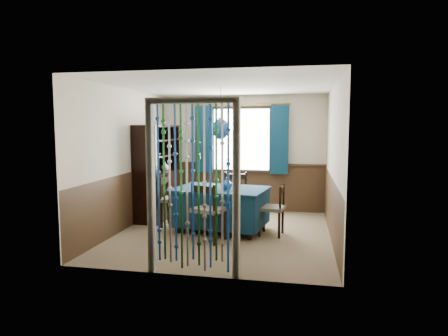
% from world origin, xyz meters
% --- Properties ---
extents(floor, '(4.00, 4.00, 0.00)m').
position_xyz_m(floor, '(0.00, 0.00, 0.00)').
color(floor, brown).
rests_on(floor, ground).
extents(ceiling, '(4.00, 4.00, 0.00)m').
position_xyz_m(ceiling, '(0.00, 0.00, 2.50)').
color(ceiling, silver).
rests_on(ceiling, ground).
extents(wall_back, '(3.60, 0.00, 3.60)m').
position_xyz_m(wall_back, '(0.00, 2.00, 1.25)').
color(wall_back, beige).
rests_on(wall_back, ground).
extents(wall_front, '(3.60, 0.00, 3.60)m').
position_xyz_m(wall_front, '(0.00, -2.00, 1.25)').
color(wall_front, beige).
rests_on(wall_front, ground).
extents(wall_left, '(0.00, 4.00, 4.00)m').
position_xyz_m(wall_left, '(-1.80, 0.00, 1.25)').
color(wall_left, beige).
rests_on(wall_left, ground).
extents(wall_right, '(0.00, 4.00, 4.00)m').
position_xyz_m(wall_right, '(1.80, 0.00, 1.25)').
color(wall_right, beige).
rests_on(wall_right, ground).
extents(wainscot_back, '(3.60, 0.00, 3.60)m').
position_xyz_m(wainscot_back, '(0.00, 1.99, 0.50)').
color(wainscot_back, '#3C2716').
rests_on(wainscot_back, ground).
extents(wainscot_front, '(3.60, 0.00, 3.60)m').
position_xyz_m(wainscot_front, '(0.00, -1.99, 0.50)').
color(wainscot_front, '#3C2716').
rests_on(wainscot_front, ground).
extents(wainscot_left, '(0.00, 4.00, 4.00)m').
position_xyz_m(wainscot_left, '(-1.79, 0.00, 0.50)').
color(wainscot_left, '#3C2716').
rests_on(wainscot_left, ground).
extents(wainscot_right, '(0.00, 4.00, 4.00)m').
position_xyz_m(wainscot_right, '(1.79, 0.00, 0.50)').
color(wainscot_right, '#3C2716').
rests_on(wainscot_right, ground).
extents(window, '(1.32, 0.12, 1.42)m').
position_xyz_m(window, '(0.00, 1.95, 1.55)').
color(window, black).
rests_on(window, wall_back).
extents(doorway, '(1.16, 0.12, 2.18)m').
position_xyz_m(doorway, '(0.00, -1.94, 1.05)').
color(doorway, silver).
rests_on(doorway, ground).
extents(dining_table, '(1.72, 1.31, 0.76)m').
position_xyz_m(dining_table, '(-0.08, 0.16, 0.44)').
color(dining_table, '#0C2A41').
rests_on(dining_table, floor).
extents(chair_near, '(0.58, 0.56, 0.95)m').
position_xyz_m(chair_near, '(-0.15, -0.53, 0.51)').
color(chair_near, black).
rests_on(chair_near, floor).
extents(chair_far, '(0.51, 0.49, 0.95)m').
position_xyz_m(chair_far, '(0.06, 0.80, 0.50)').
color(chair_far, black).
rests_on(chair_far, floor).
extents(chair_left, '(0.44, 0.46, 0.93)m').
position_xyz_m(chair_left, '(-1.02, 0.30, 0.49)').
color(chair_left, black).
rests_on(chair_left, floor).
extents(chair_right, '(0.45, 0.47, 0.86)m').
position_xyz_m(chair_right, '(0.84, 0.05, 0.46)').
color(chair_right, black).
rests_on(chair_right, floor).
extents(sideboard, '(0.54, 1.44, 1.86)m').
position_xyz_m(sideboard, '(-1.53, 0.95, 0.64)').
color(sideboard, black).
rests_on(sideboard, floor).
extents(pendant_lamp, '(0.29, 0.29, 0.89)m').
position_xyz_m(pendant_lamp, '(-0.08, 0.16, 1.79)').
color(pendant_lamp, olive).
rests_on(pendant_lamp, ceiling).
extents(vase_table, '(0.24, 0.24, 0.19)m').
position_xyz_m(vase_table, '(0.04, 0.03, 0.85)').
color(vase_table, navy).
rests_on(vase_table, dining_table).
extents(bowl_shelf, '(0.26, 0.26, 0.05)m').
position_xyz_m(bowl_shelf, '(-1.47, 0.70, 1.29)').
color(bowl_shelf, beige).
rests_on(bowl_shelf, sideboard).
extents(vase_sideboard, '(0.24, 0.24, 0.19)m').
position_xyz_m(vase_sideboard, '(-1.47, 1.19, 1.03)').
color(vase_sideboard, beige).
rests_on(vase_sideboard, sideboard).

